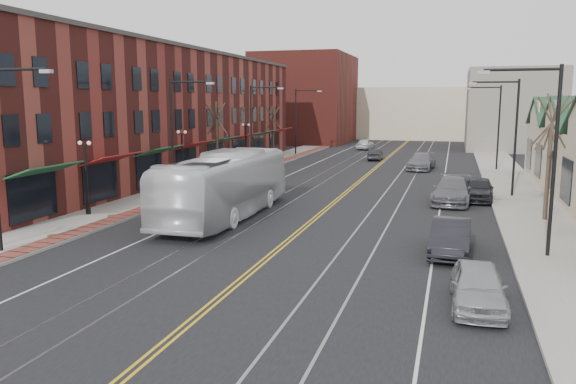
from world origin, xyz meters
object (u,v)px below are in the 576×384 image
Objects in this scene: transit_bus at (226,185)px; parked_car_b at (451,237)px; parked_car_c at (452,190)px; parked_car_d at (479,189)px; parked_suv at (184,203)px; parked_car_a at (478,286)px.

transit_bus reaches higher than parked_car_b.
parked_car_c is (0.00, 13.08, 0.08)m from parked_car_b.
transit_bus is 17.36m from parked_car_d.
parked_car_a is at bearing 140.00° from parked_suv.
parked_car_d reaches higher than parked_suv.
parked_suv is 1.31× the size of parked_car_a.
parked_car_c is at bearing 92.12° from parked_car_b.
parked_car_c reaches higher than parked_car_d.
parked_suv is 0.94× the size of parked_car_c.
parked_car_b is 0.80× the size of parked_car_c.
parked_suv is at bearing 6.08° from transit_bus.
parked_suv is 19.57m from parked_car_d.
parked_car_c is at bearing -146.13° from transit_bus.
parked_suv is 19.15m from parked_car_a.
parked_car_b is 13.08m from parked_car_c.
transit_bus is at bearing -141.47° from parked_car_c.
parked_car_b is (15.00, -4.25, 0.00)m from parked_suv.
parked_suv is at bearing -145.33° from parked_car_c.
parked_car_c is (12.50, 8.54, -1.03)m from transit_bus.
parked_car_c reaches higher than parked_suv.
parked_car_d is at bearing 44.10° from parked_car_c.
parked_car_a is 0.90× the size of parked_car_b.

